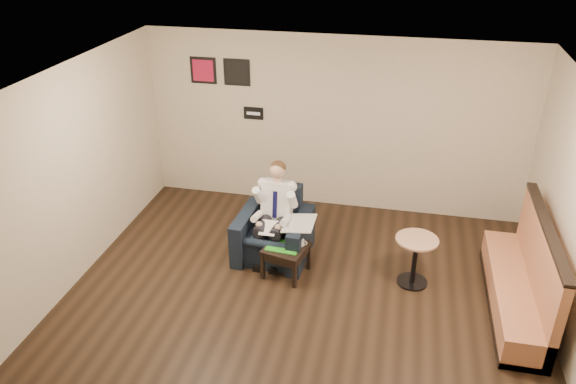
% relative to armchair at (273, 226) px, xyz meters
% --- Properties ---
extents(ground, '(6.00, 6.00, 0.00)m').
position_rel_armchair_xyz_m(ground, '(0.58, -1.29, -0.48)').
color(ground, black).
rests_on(ground, ground).
extents(wall_back, '(6.00, 0.02, 2.80)m').
position_rel_armchair_xyz_m(wall_back, '(0.58, 1.71, 0.92)').
color(wall_back, beige).
rests_on(wall_back, ground).
extents(wall_left, '(0.02, 6.00, 2.80)m').
position_rel_armchair_xyz_m(wall_left, '(-2.42, -1.29, 0.92)').
color(wall_left, beige).
rests_on(wall_left, ground).
extents(ceiling, '(6.00, 6.00, 0.02)m').
position_rel_armchair_xyz_m(ceiling, '(0.58, -1.29, 2.32)').
color(ceiling, white).
rests_on(ceiling, wall_back).
extents(seating_sign, '(0.32, 0.02, 0.20)m').
position_rel_armchair_xyz_m(seating_sign, '(-0.72, 1.69, 1.02)').
color(seating_sign, black).
rests_on(seating_sign, wall_back).
extents(art_print_left, '(0.42, 0.03, 0.42)m').
position_rel_armchair_xyz_m(art_print_left, '(-1.52, 1.69, 1.67)').
color(art_print_left, '#B01539').
rests_on(art_print_left, wall_back).
extents(art_print_right, '(0.42, 0.03, 0.42)m').
position_rel_armchair_xyz_m(art_print_right, '(-0.97, 1.69, 1.67)').
color(art_print_right, black).
rests_on(art_print_right, wall_back).
extents(armchair, '(1.03, 1.03, 0.95)m').
position_rel_armchair_xyz_m(armchair, '(0.00, 0.00, 0.00)').
color(armchair, black).
rests_on(armchair, ground).
extents(seated_man, '(0.67, 0.96, 1.30)m').
position_rel_armchair_xyz_m(seated_man, '(-0.01, -0.12, 0.18)').
color(seated_man, white).
rests_on(seated_man, armchair).
extents(lap_papers, '(0.22, 0.31, 0.01)m').
position_rel_armchair_xyz_m(lap_papers, '(-0.01, -0.23, 0.11)').
color(lap_papers, white).
rests_on(lap_papers, seated_man).
extents(newspaper, '(0.41, 0.52, 0.01)m').
position_rel_armchair_xyz_m(newspaper, '(0.39, -0.12, 0.17)').
color(newspaper, silver).
rests_on(newspaper, armchair).
extents(side_table, '(0.63, 0.63, 0.43)m').
position_rel_armchair_xyz_m(side_table, '(0.27, -0.40, -0.26)').
color(side_table, black).
rests_on(side_table, ground).
extents(green_folder, '(0.45, 0.34, 0.01)m').
position_rel_armchair_xyz_m(green_folder, '(0.24, -0.42, -0.04)').
color(green_folder, green).
rests_on(green_folder, side_table).
extents(coffee_mug, '(0.09, 0.09, 0.09)m').
position_rel_armchair_xyz_m(coffee_mug, '(0.46, -0.33, 0.00)').
color(coffee_mug, white).
rests_on(coffee_mug, side_table).
extents(smartphone, '(0.15, 0.11, 0.01)m').
position_rel_armchair_xyz_m(smartphone, '(0.35, -0.26, -0.04)').
color(smartphone, black).
rests_on(smartphone, side_table).
extents(banquette, '(0.55, 2.30, 1.17)m').
position_rel_armchair_xyz_m(banquette, '(3.17, -0.50, 0.11)').
color(banquette, '#B16B44').
rests_on(banquette, ground).
extents(cafe_table, '(0.66, 0.66, 0.68)m').
position_rel_armchair_xyz_m(cafe_table, '(1.95, -0.25, -0.13)').
color(cafe_table, tan).
rests_on(cafe_table, ground).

